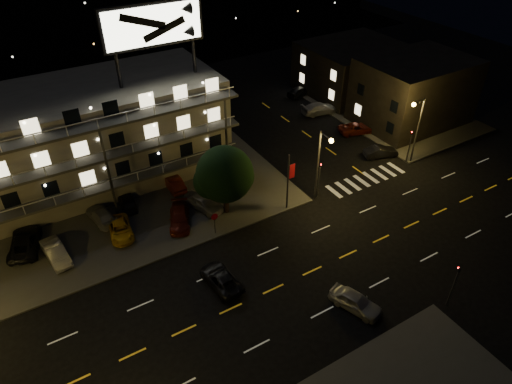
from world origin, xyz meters
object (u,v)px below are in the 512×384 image
lot_car_7 (101,215)px  road_car_west (221,279)px  tree (224,176)px  lot_car_2 (120,229)px  road_car_east (356,301)px  side_car_0 (381,152)px  lot_car_4 (203,202)px

lot_car_7 → road_car_west: size_ratio=0.97×
tree → lot_car_2: tree is taller
road_car_east → side_car_0: bearing=22.3°
lot_car_7 → tree: bearing=146.4°
lot_car_2 → road_car_east: road_car_east is taller
lot_car_4 → road_car_east: 18.14m
lot_car_4 → road_car_west: (-3.14, -9.86, -0.27)m
lot_car_7 → road_car_east: bearing=114.6°
lot_car_4 → road_car_west: lot_car_4 is taller
tree → lot_car_7: size_ratio=1.65×
tree → road_car_west: 10.32m
lot_car_4 → lot_car_7: 9.94m
tree → road_car_east: size_ratio=1.71×
lot_car_7 → road_car_west: (6.21, -13.23, -0.16)m
road_car_west → tree: bearing=-124.7°
road_car_east → lot_car_7: bearing=104.4°
lot_car_7 → road_car_east: road_car_east is taller
tree → road_car_west: tree is taller
road_car_east → tree: bearing=81.3°
tree → lot_car_2: (-10.09, 2.02, -3.70)m
lot_car_2 → lot_car_4: lot_car_4 is taller
side_car_0 → road_car_east: (-17.77, -15.95, 0.05)m
lot_car_2 → tree: bearing=-3.9°
tree → lot_car_4: 4.25m
tree → side_car_0: 21.18m
side_car_0 → lot_car_7: bearing=98.7°
lot_car_4 → lot_car_7: size_ratio=1.00×
lot_car_2 → lot_car_7: lot_car_7 is taller
side_car_0 → road_car_west: side_car_0 is taller
lot_car_2 → side_car_0: bearing=3.7°
lot_car_4 → lot_car_7: (-9.35, 3.37, -0.11)m
lot_car_7 → road_car_west: lot_car_7 is taller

